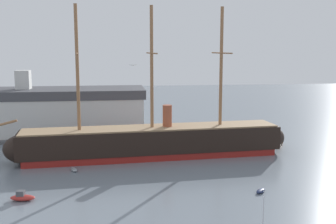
{
  "coord_description": "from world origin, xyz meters",
  "views": [
    {
      "loc": [
        -6.38,
        -31.56,
        20.85
      ],
      "look_at": [
        2.28,
        33.42,
        10.73
      ],
      "focal_mm": 44.23,
      "sensor_mm": 36.0,
      "label": 1
    }
  ],
  "objects_px": {
    "motorboat_mid_left": "(22,197)",
    "dinghy_alongside_bow": "(74,170)",
    "dockside_warehouse_left": "(24,113)",
    "dinghy_mid_right": "(261,191)",
    "tall_ship": "(152,141)",
    "seagull_in_flight": "(133,65)",
    "motorboat_far_right": "(279,143)"
  },
  "relations": [
    {
      "from": "motorboat_mid_left",
      "to": "dinghy_alongside_bow",
      "type": "bearing_deg",
      "value": 66.19
    },
    {
      "from": "dinghy_alongside_bow",
      "to": "dockside_warehouse_left",
      "type": "xyz_separation_m",
      "value": [
        -14.11,
        30.59,
        5.36
      ]
    },
    {
      "from": "dinghy_mid_right",
      "to": "dinghy_alongside_bow",
      "type": "relative_size",
      "value": 0.86
    },
    {
      "from": "tall_ship",
      "to": "dinghy_alongside_bow",
      "type": "bearing_deg",
      "value": -152.12
    },
    {
      "from": "seagull_in_flight",
      "to": "dinghy_mid_right",
      "type": "bearing_deg",
      "value": 17.86
    },
    {
      "from": "motorboat_mid_left",
      "to": "dinghy_alongside_bow",
      "type": "distance_m",
      "value": 14.42
    },
    {
      "from": "motorboat_mid_left",
      "to": "motorboat_far_right",
      "type": "distance_m",
      "value": 55.47
    },
    {
      "from": "dinghy_alongside_bow",
      "to": "seagull_in_flight",
      "type": "relative_size",
      "value": 2.55
    },
    {
      "from": "seagull_in_flight",
      "to": "dockside_warehouse_left",
      "type": "bearing_deg",
      "value": 114.67
    },
    {
      "from": "dinghy_mid_right",
      "to": "motorboat_far_right",
      "type": "distance_m",
      "value": 31.96
    },
    {
      "from": "dockside_warehouse_left",
      "to": "seagull_in_flight",
      "type": "relative_size",
      "value": 63.09
    },
    {
      "from": "motorboat_far_right",
      "to": "dockside_warehouse_left",
      "type": "xyz_separation_m",
      "value": [
        -56.67,
        16.64,
        5.14
      ]
    },
    {
      "from": "dinghy_mid_right",
      "to": "motorboat_far_right",
      "type": "relative_size",
      "value": 0.63
    },
    {
      "from": "dockside_warehouse_left",
      "to": "dinghy_mid_right",
      "type": "bearing_deg",
      "value": -46.97
    },
    {
      "from": "tall_ship",
      "to": "dinghy_mid_right",
      "type": "bearing_deg",
      "value": -57.92
    },
    {
      "from": "tall_ship",
      "to": "motorboat_mid_left",
      "type": "bearing_deg",
      "value": -134.03
    },
    {
      "from": "dinghy_mid_right",
      "to": "motorboat_far_right",
      "type": "xyz_separation_m",
      "value": [
        14.58,
        28.44,
        0.24
      ]
    },
    {
      "from": "tall_ship",
      "to": "motorboat_far_right",
      "type": "relative_size",
      "value": 17.8
    },
    {
      "from": "tall_ship",
      "to": "dinghy_alongside_bow",
      "type": "relative_size",
      "value": 24.06
    },
    {
      "from": "tall_ship",
      "to": "dinghy_alongside_bow",
      "type": "height_order",
      "value": "tall_ship"
    },
    {
      "from": "motorboat_far_right",
      "to": "dinghy_mid_right",
      "type": "bearing_deg",
      "value": -117.14
    },
    {
      "from": "motorboat_mid_left",
      "to": "tall_ship",
      "type": "bearing_deg",
      "value": 45.97
    },
    {
      "from": "dinghy_mid_right",
      "to": "seagull_in_flight",
      "type": "relative_size",
      "value": 2.18
    },
    {
      "from": "dinghy_mid_right",
      "to": "motorboat_mid_left",
      "type": "bearing_deg",
      "value": 177.79
    },
    {
      "from": "motorboat_mid_left",
      "to": "dockside_warehouse_left",
      "type": "relative_size",
      "value": 0.06
    },
    {
      "from": "tall_ship",
      "to": "dockside_warehouse_left",
      "type": "xyz_separation_m",
      "value": [
        -28.3,
        23.09,
        2.5
      ]
    },
    {
      "from": "tall_ship",
      "to": "motorboat_far_right",
      "type": "bearing_deg",
      "value": 12.79
    },
    {
      "from": "motorboat_mid_left",
      "to": "motorboat_far_right",
      "type": "height_order",
      "value": "motorboat_mid_left"
    },
    {
      "from": "dockside_warehouse_left",
      "to": "seagull_in_flight",
      "type": "bearing_deg",
      "value": -65.33
    },
    {
      "from": "dinghy_alongside_bow",
      "to": "motorboat_mid_left",
      "type": "bearing_deg",
      "value": -113.81
    },
    {
      "from": "tall_ship",
      "to": "motorboat_far_right",
      "type": "distance_m",
      "value": 29.21
    },
    {
      "from": "motorboat_far_right",
      "to": "motorboat_mid_left",
      "type": "bearing_deg",
      "value": -150.71
    }
  ]
}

